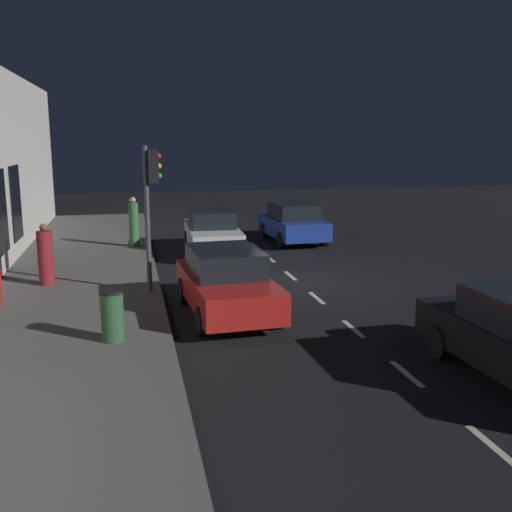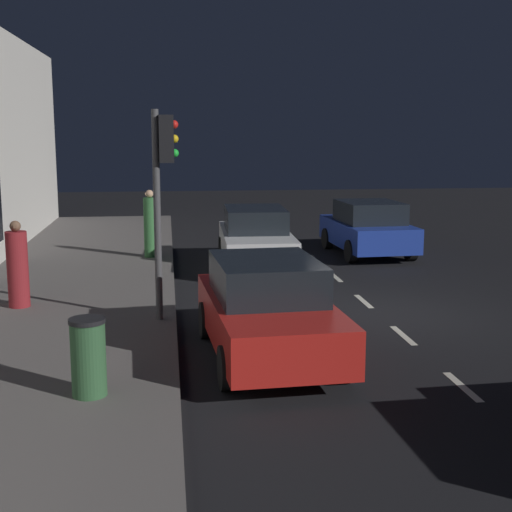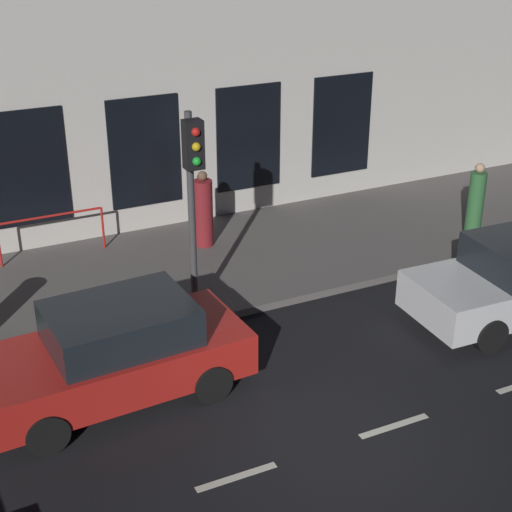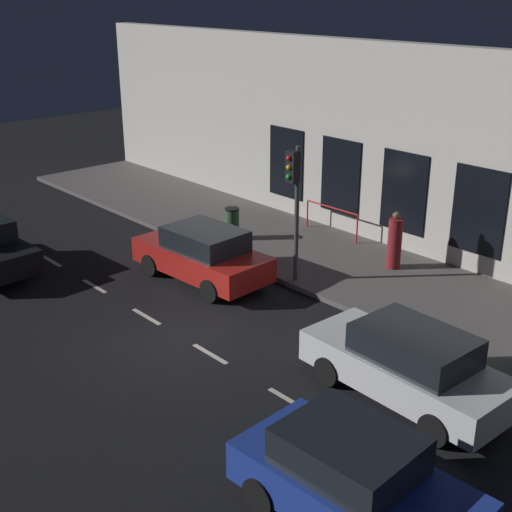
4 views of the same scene
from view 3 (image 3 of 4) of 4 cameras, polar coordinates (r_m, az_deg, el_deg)
The scene contains 9 objects.
ground_plane at distance 11.68m, azimuth 5.95°, elevation -13.59°, with size 60.00×60.00×0.00m, color black.
sidewalk at distance 16.43m, azimuth -5.33°, elevation -0.96°, with size 4.50×32.00×0.15m.
building_facade at distance 17.67m, azimuth -8.73°, elevation 11.46°, with size 0.65×32.00×6.37m.
lane_centre_line at distance 12.14m, azimuth 10.09°, elevation -12.16°, with size 0.12×27.20×0.01m.
traffic_light at distance 13.41m, azimuth -4.66°, elevation 5.73°, with size 0.47×0.32×3.82m.
parked_car_0 at distance 12.36m, azimuth -10.31°, elevation -6.99°, with size 2.08×4.29×1.58m.
pedestrian_0 at distance 17.76m, azimuth 15.76°, elevation 3.52°, with size 0.44×0.44×1.85m.
pedestrian_1 at distance 17.05m, azimuth -3.87°, elevation 3.25°, with size 0.48×0.48×1.72m.
red_railing at distance 16.99m, azimuth -14.79°, elevation 2.16°, with size 0.05×2.25×0.97m.
Camera 3 is at (-7.65, 4.97, 7.29)m, focal length 54.58 mm.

